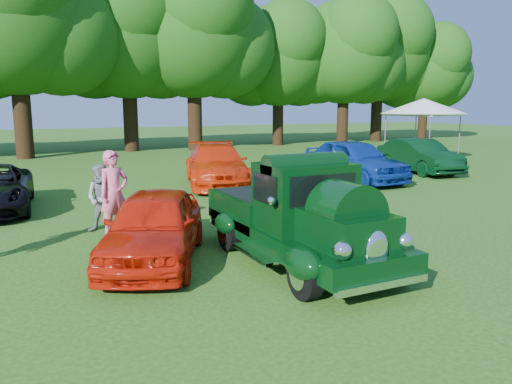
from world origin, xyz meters
name	(u,v)px	position (x,y,z in m)	size (l,w,h in m)	color
ground	(287,265)	(0.00, 0.00, 0.00)	(120.00, 120.00, 0.00)	#1E4810
hero_pickup	(298,219)	(0.28, 0.09, 0.82)	(2.25, 4.84, 1.89)	black
red_convertible	(154,226)	(-2.10, 1.32, 0.68)	(1.60, 3.98, 1.35)	#B71707
back_car_orange	(217,165)	(2.33, 9.27, 0.75)	(2.09, 5.15, 1.49)	red
back_car_blue	(354,160)	(7.43, 7.78, 0.82)	(1.93, 4.80, 1.63)	navy
back_car_green	(419,156)	(11.50, 8.57, 0.73)	(1.54, 4.43, 1.46)	black
spectator_pink	(114,194)	(-2.41, 3.55, 0.96)	(0.70, 0.46, 1.93)	#D8597A
spectator_grey	(103,198)	(-2.58, 4.02, 0.79)	(0.77, 0.60, 1.58)	gray
canopy_tent	(424,107)	(15.08, 12.10, 2.84)	(5.12, 5.12, 3.26)	silver
tree_line	(79,33)	(-0.37, 23.57, 6.99)	(62.85, 10.42, 11.99)	black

